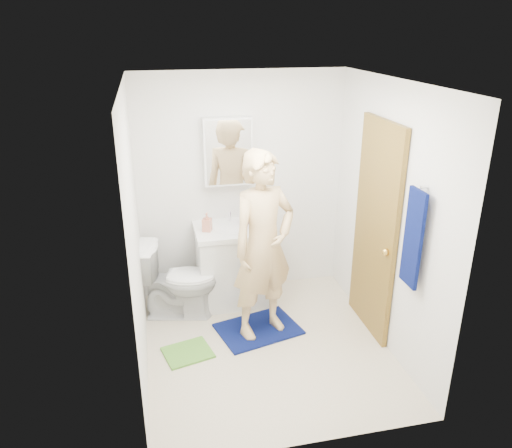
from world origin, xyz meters
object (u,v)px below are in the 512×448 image
(vanity_cabinet, at_px, (234,267))
(toothbrush_cup, at_px, (246,219))
(medicine_cabinet, at_px, (228,151))
(toilet, at_px, (178,280))
(man, at_px, (263,246))
(soap_dispenser, at_px, (207,222))
(towel, at_px, (413,239))

(vanity_cabinet, height_order, toothbrush_cup, toothbrush_cup)
(medicine_cabinet, relative_size, toilet, 0.88)
(medicine_cabinet, relative_size, man, 0.39)
(medicine_cabinet, relative_size, soap_dispenser, 3.60)
(medicine_cabinet, distance_m, towel, 2.11)
(vanity_cabinet, bearing_deg, toothbrush_cup, 26.49)
(toilet, bearing_deg, medicine_cabinet, -44.42)
(vanity_cabinet, height_order, towel, towel)
(toilet, xyz_separation_m, man, (0.77, -0.50, 0.52))
(medicine_cabinet, height_order, toothbrush_cup, medicine_cabinet)
(man, bearing_deg, vanity_cabinet, 82.15)
(medicine_cabinet, height_order, soap_dispenser, medicine_cabinet)
(vanity_cabinet, xyz_separation_m, medicine_cabinet, (0.00, 0.22, 1.20))
(soap_dispenser, bearing_deg, medicine_cabinet, 43.49)
(toilet, height_order, toothbrush_cup, toothbrush_cup)
(medicine_cabinet, distance_m, soap_dispenser, 0.75)
(towel, xyz_separation_m, man, (-1.01, 0.82, -0.33))
(vanity_cabinet, height_order, soap_dispenser, soap_dispenser)
(vanity_cabinet, height_order, toilet, vanity_cabinet)
(vanity_cabinet, relative_size, man, 0.45)
(towel, distance_m, man, 1.34)
(medicine_cabinet, height_order, man, medicine_cabinet)
(towel, relative_size, toothbrush_cup, 5.85)
(medicine_cabinet, xyz_separation_m, soap_dispenser, (-0.27, -0.26, -0.65))
(medicine_cabinet, height_order, toilet, medicine_cabinet)
(towel, xyz_separation_m, toilet, (-1.78, 1.31, -0.85))
(soap_dispenser, xyz_separation_m, toothbrush_cup, (0.42, 0.11, -0.04))
(man, bearing_deg, medicine_cabinet, 78.69)
(toilet, relative_size, man, 0.44)
(toilet, distance_m, man, 1.06)
(toothbrush_cup, bearing_deg, vanity_cabinet, -153.51)
(soap_dispenser, relative_size, toothbrush_cup, 1.42)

